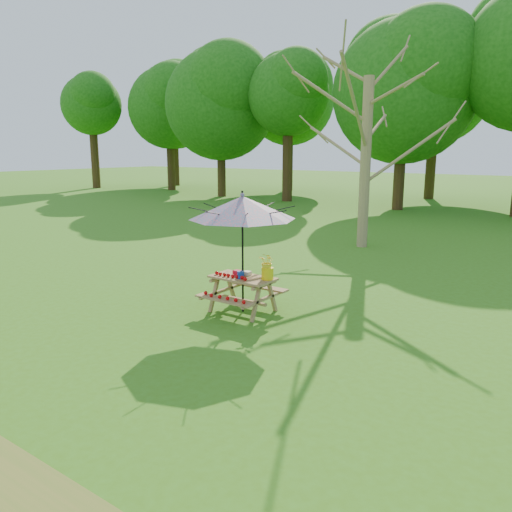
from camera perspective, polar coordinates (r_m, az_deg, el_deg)
The scene contains 6 objects.
treeline at distance 28.50m, azimuth 17.33°, elevation 21.72°, with size 60.00×12.00×16.00m, color #175A0F, non-canonical shape.
picnic_table at distance 9.30m, azimuth -1.53°, elevation -4.44°, with size 1.20×1.32×0.67m.
patio_umbrella at distance 8.97m, azimuth -1.57°, elevation 5.54°, with size 2.03×2.03×2.25m.
produce_bins at distance 9.21m, azimuth -1.70°, elevation -2.04°, with size 0.32×0.40×0.13m.
tomatoes_row at distance 9.15m, azimuth -2.95°, elevation -2.27°, with size 0.77×0.13×0.07m, color #C50608, non-canonical shape.
flower_bucket at distance 8.97m, azimuth 1.32°, elevation -1.09°, with size 0.32×0.28×0.48m.
Camera 1 is at (9.18, -4.51, 2.97)m, focal length 35.00 mm.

